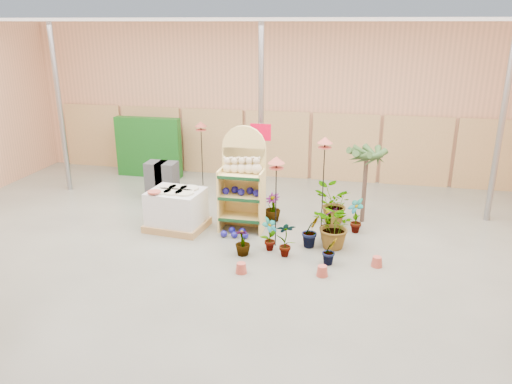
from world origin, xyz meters
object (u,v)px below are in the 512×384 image
(potted_plant_2, at_px, (336,226))
(bird_table_front, at_px, (276,163))
(display_shelf, at_px, (243,183))
(pallet_stack, at_px, (177,209))

(potted_plant_2, bearing_deg, bird_table_front, -172.68)
(display_shelf, bearing_deg, bird_table_front, -42.98)
(display_shelf, relative_size, bird_table_front, 1.21)
(pallet_stack, height_order, potted_plant_2, potted_plant_2)
(pallet_stack, distance_m, bird_table_front, 2.76)
(display_shelf, height_order, pallet_stack, display_shelf)
(pallet_stack, xyz_separation_m, potted_plant_2, (3.60, -0.31, 0.03))
(bird_table_front, bearing_deg, pallet_stack, 168.68)
(bird_table_front, bearing_deg, potted_plant_2, 7.32)
(pallet_stack, bearing_deg, potted_plant_2, 1.28)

